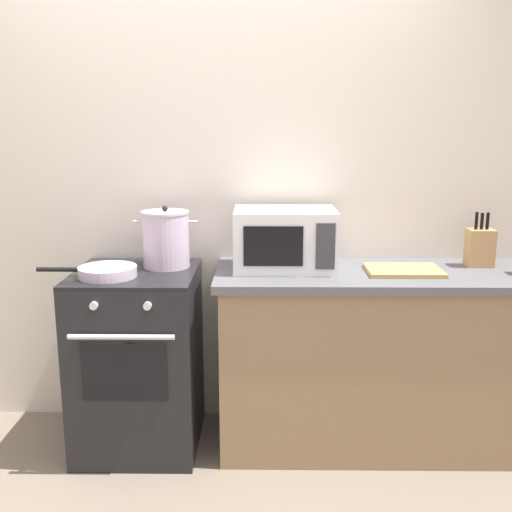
{
  "coord_description": "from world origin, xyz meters",
  "views": [
    {
      "loc": [
        0.28,
        -2.27,
        1.64
      ],
      "look_at": [
        0.25,
        0.6,
        1.0
      ],
      "focal_mm": 42.31,
      "sensor_mm": 36.0,
      "label": 1
    }
  ],
  "objects_px": {
    "stock_pot": "(166,239)",
    "knife_block": "(480,247)",
    "frying_pan": "(106,272)",
    "microwave": "(285,239)",
    "cutting_board": "(404,270)",
    "stove": "(138,359)"
  },
  "relations": [
    {
      "from": "stock_pot",
      "to": "microwave",
      "type": "distance_m",
      "value": 0.6
    },
    {
      "from": "stock_pot",
      "to": "cutting_board",
      "type": "height_order",
      "value": "stock_pot"
    },
    {
      "from": "frying_pan",
      "to": "microwave",
      "type": "xyz_separation_m",
      "value": [
        0.85,
        0.18,
        0.12
      ]
    },
    {
      "from": "cutting_board",
      "to": "stock_pot",
      "type": "bearing_deg",
      "value": 174.93
    },
    {
      "from": "stock_pot",
      "to": "cutting_board",
      "type": "distance_m",
      "value": 1.19
    },
    {
      "from": "stove",
      "to": "stock_pot",
      "type": "bearing_deg",
      "value": 36.38
    },
    {
      "from": "stock_pot",
      "to": "frying_pan",
      "type": "distance_m",
      "value": 0.35
    },
    {
      "from": "knife_block",
      "to": "cutting_board",
      "type": "bearing_deg",
      "value": -161.32
    },
    {
      "from": "microwave",
      "to": "cutting_board",
      "type": "height_order",
      "value": "microwave"
    },
    {
      "from": "cutting_board",
      "to": "knife_block",
      "type": "xyz_separation_m",
      "value": [
        0.41,
        0.14,
        0.09
      ]
    },
    {
      "from": "frying_pan",
      "to": "cutting_board",
      "type": "distance_m",
      "value": 1.44
    },
    {
      "from": "frying_pan",
      "to": "cutting_board",
      "type": "xyz_separation_m",
      "value": [
        1.43,
        0.1,
        -0.02
      ]
    },
    {
      "from": "microwave",
      "to": "cutting_board",
      "type": "relative_size",
      "value": 1.39
    },
    {
      "from": "cutting_board",
      "to": "knife_block",
      "type": "relative_size",
      "value": 1.3
    },
    {
      "from": "stove",
      "to": "microwave",
      "type": "xyz_separation_m",
      "value": [
        0.74,
        0.08,
        0.61
      ]
    },
    {
      "from": "stove",
      "to": "cutting_board",
      "type": "height_order",
      "value": "cutting_board"
    },
    {
      "from": "stock_pot",
      "to": "knife_block",
      "type": "height_order",
      "value": "stock_pot"
    },
    {
      "from": "stock_pot",
      "to": "frying_pan",
      "type": "xyz_separation_m",
      "value": [
        -0.25,
        -0.21,
        -0.12
      ]
    },
    {
      "from": "stock_pot",
      "to": "microwave",
      "type": "bearing_deg",
      "value": -2.55
    },
    {
      "from": "stove",
      "to": "stock_pot",
      "type": "distance_m",
      "value": 0.63
    },
    {
      "from": "cutting_board",
      "to": "stove",
      "type": "bearing_deg",
      "value": -179.95
    },
    {
      "from": "stove",
      "to": "cutting_board",
      "type": "xyz_separation_m",
      "value": [
        1.32,
        0.0,
        0.47
      ]
    }
  ]
}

